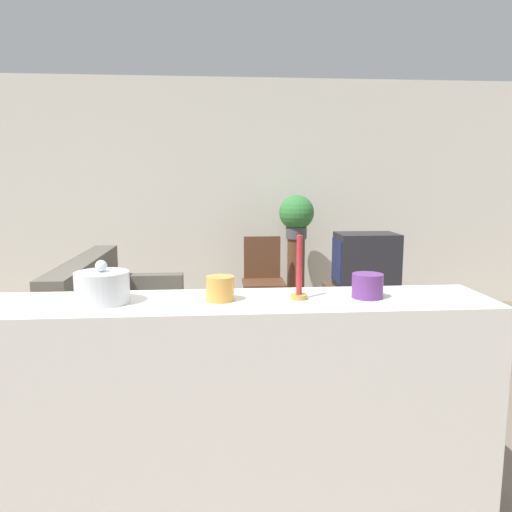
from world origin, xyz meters
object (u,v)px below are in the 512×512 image
object	(u,v)px
wooden_chair	(263,276)
potted_plant	(297,215)
decorative_bowl	(102,287)
couch	(120,334)
television	(366,260)

from	to	relation	value
wooden_chair	potted_plant	distance (m)	0.82
decorative_bowl	wooden_chair	bearing A→B (deg)	73.55
couch	potted_plant	world-z (taller)	potted_plant
wooden_chair	potted_plant	bearing A→B (deg)	39.14
television	potted_plant	bearing A→B (deg)	120.65
television	wooden_chair	distance (m)	1.13
potted_plant	decorative_bowl	distance (m)	3.82
television	couch	bearing A→B (deg)	-161.23
television	decorative_bowl	distance (m)	3.29
decorative_bowl	television	bearing A→B (deg)	54.61
wooden_chair	potted_plant	size ratio (longest dim) A/B	1.89
television	decorative_bowl	size ratio (longest dim) A/B	2.74
couch	potted_plant	xyz separation A→B (m)	(1.68, 1.65, 0.82)
potted_plant	television	bearing A→B (deg)	-59.35
potted_plant	couch	bearing A→B (deg)	-135.47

